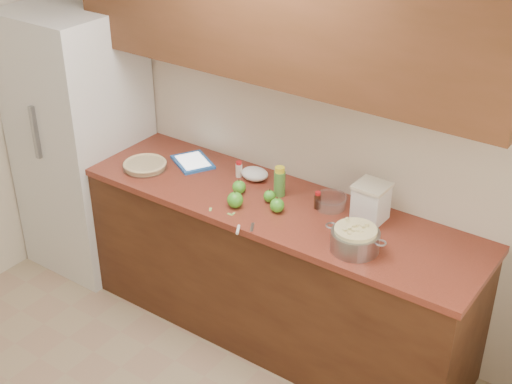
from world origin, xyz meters
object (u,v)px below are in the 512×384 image
Objects in this scene: flour_canister at (371,202)px; pie at (145,165)px; colander at (355,239)px; tablet at (193,162)px.

pie is at bearing -169.41° from flour_canister.
colander is 0.32m from flour_canister.
tablet is (0.19, 0.22, -0.01)m from pie.
pie is 1.48m from colander.
colander is (1.48, -0.05, 0.04)m from pie.
flour_canister reaches higher than pie.
tablet is (-1.21, -0.04, -0.10)m from flour_canister.
pie reaches higher than tablet.
flour_canister is at bearing 103.51° from colander.
colander is at bearing -76.49° from flour_canister.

